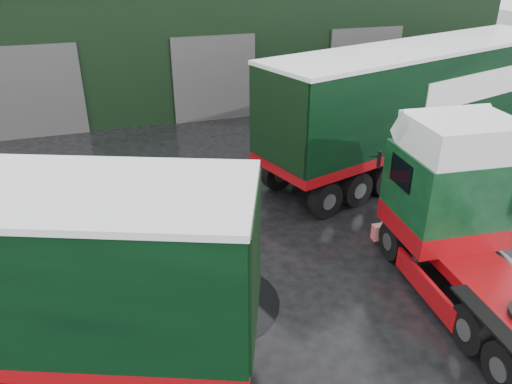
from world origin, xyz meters
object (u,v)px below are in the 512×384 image
at_px(hero_tractor, 495,230).
at_px(tree_back_b, 265,2).
at_px(warehouse, 189,35).
at_px(lorry_right, 420,107).

xyz_separation_m(hero_tractor, tree_back_b, (5.50, 31.82, 1.68)).
relative_size(warehouse, lorry_right, 1.85).
bearing_deg(hero_tractor, warehouse, 101.79).
distance_m(hero_tractor, lorry_right, 8.70).
distance_m(warehouse, lorry_right, 15.13).
height_order(warehouse, lorry_right, warehouse).
bearing_deg(lorry_right, tree_back_b, 158.11).
xyz_separation_m(hero_tractor, lorry_right, (3.50, 7.96, 0.23)).
height_order(hero_tractor, lorry_right, lorry_right).
height_order(lorry_right, tree_back_b, tree_back_b).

